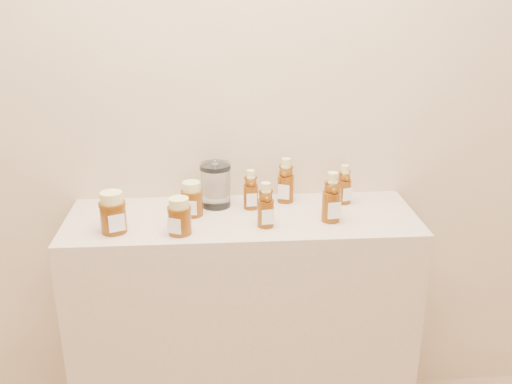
{
  "coord_description": "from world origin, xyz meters",
  "views": [
    {
      "loc": [
        -0.08,
        -0.24,
        1.68
      ],
      "look_at": [
        0.05,
        1.52,
        1.0
      ],
      "focal_mm": 40.0,
      "sensor_mm": 36.0,
      "label": 1
    }
  ],
  "objects_px": {
    "display_table": "(243,328)",
    "bear_bottle_back_left": "(251,187)",
    "honey_jar_left": "(113,212)",
    "glass_canister": "(216,183)",
    "bear_bottle_front_left": "(266,202)"
  },
  "relations": [
    {
      "from": "bear_bottle_front_left",
      "to": "display_table",
      "type": "bearing_deg",
      "value": 122.79
    },
    {
      "from": "honey_jar_left",
      "to": "glass_canister",
      "type": "relative_size",
      "value": 0.8
    },
    {
      "from": "bear_bottle_front_left",
      "to": "honey_jar_left",
      "type": "height_order",
      "value": "bear_bottle_front_left"
    },
    {
      "from": "bear_bottle_front_left",
      "to": "glass_canister",
      "type": "bearing_deg",
      "value": 122.5
    },
    {
      "from": "bear_bottle_back_left",
      "to": "bear_bottle_front_left",
      "type": "height_order",
      "value": "bear_bottle_front_left"
    },
    {
      "from": "bear_bottle_back_left",
      "to": "honey_jar_left",
      "type": "distance_m",
      "value": 0.48
    },
    {
      "from": "glass_canister",
      "to": "bear_bottle_back_left",
      "type": "bearing_deg",
      "value": -14.18
    },
    {
      "from": "bear_bottle_back_left",
      "to": "glass_canister",
      "type": "distance_m",
      "value": 0.13
    },
    {
      "from": "display_table",
      "to": "glass_canister",
      "type": "bearing_deg",
      "value": 130.29
    },
    {
      "from": "bear_bottle_back_left",
      "to": "display_table",
      "type": "bearing_deg",
      "value": -118.65
    },
    {
      "from": "honey_jar_left",
      "to": "display_table",
      "type": "bearing_deg",
      "value": -10.76
    },
    {
      "from": "honey_jar_left",
      "to": "glass_canister",
      "type": "xyz_separation_m",
      "value": [
        0.33,
        0.2,
        0.02
      ]
    },
    {
      "from": "display_table",
      "to": "bear_bottle_back_left",
      "type": "xyz_separation_m",
      "value": [
        0.03,
        0.07,
        0.53
      ]
    },
    {
      "from": "display_table",
      "to": "bear_bottle_front_left",
      "type": "distance_m",
      "value": 0.55
    },
    {
      "from": "bear_bottle_front_left",
      "to": "honey_jar_left",
      "type": "xyz_separation_m",
      "value": [
        -0.49,
        -0.01,
        -0.02
      ]
    }
  ]
}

